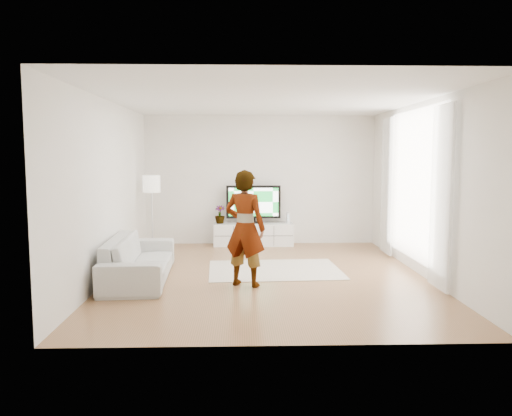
{
  "coord_description": "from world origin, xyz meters",
  "views": [
    {
      "loc": [
        -0.41,
        -7.9,
        1.93
      ],
      "look_at": [
        -0.17,
        0.4,
        1.06
      ],
      "focal_mm": 35.0,
      "sensor_mm": 36.0,
      "label": 1
    }
  ],
  "objects_px": {
    "sofa": "(139,259)",
    "floor_lamp": "(152,187)",
    "television": "(253,203)",
    "media_console": "(253,234)",
    "player": "(245,228)",
    "rug": "(275,270)"
  },
  "relations": [
    {
      "from": "player",
      "to": "floor_lamp",
      "type": "bearing_deg",
      "value": -31.13
    },
    {
      "from": "player",
      "to": "sofa",
      "type": "height_order",
      "value": "player"
    },
    {
      "from": "rug",
      "to": "floor_lamp",
      "type": "xyz_separation_m",
      "value": [
        -2.34,
        1.65,
        1.3
      ]
    },
    {
      "from": "media_console",
      "to": "sofa",
      "type": "bearing_deg",
      "value": -122.04
    },
    {
      "from": "player",
      "to": "rug",
      "type": "bearing_deg",
      "value": -91.8
    },
    {
      "from": "rug",
      "to": "floor_lamp",
      "type": "relative_size",
      "value": 1.43
    },
    {
      "from": "television",
      "to": "player",
      "type": "relative_size",
      "value": 0.68
    },
    {
      "from": "media_console",
      "to": "sofa",
      "type": "xyz_separation_m",
      "value": [
        -1.86,
        -2.96,
        0.09
      ]
    },
    {
      "from": "television",
      "to": "player",
      "type": "bearing_deg",
      "value": -93.47
    },
    {
      "from": "television",
      "to": "sofa",
      "type": "xyz_separation_m",
      "value": [
        -1.86,
        -2.99,
        -0.59
      ]
    },
    {
      "from": "player",
      "to": "television",
      "type": "bearing_deg",
      "value": -68.99
    },
    {
      "from": "sofa",
      "to": "floor_lamp",
      "type": "distance_m",
      "value": 2.45
    },
    {
      "from": "television",
      "to": "floor_lamp",
      "type": "xyz_separation_m",
      "value": [
        -2.04,
        -0.75,
        0.39
      ]
    },
    {
      "from": "television",
      "to": "media_console",
      "type": "bearing_deg",
      "value": -90.0
    },
    {
      "from": "sofa",
      "to": "player",
      "type": "bearing_deg",
      "value": -108.05
    },
    {
      "from": "television",
      "to": "floor_lamp",
      "type": "height_order",
      "value": "floor_lamp"
    },
    {
      "from": "sofa",
      "to": "floor_lamp",
      "type": "relative_size",
      "value": 1.48
    },
    {
      "from": "sofa",
      "to": "floor_lamp",
      "type": "bearing_deg",
      "value": 1.79
    },
    {
      "from": "media_console",
      "to": "television",
      "type": "bearing_deg",
      "value": 90.0
    },
    {
      "from": "television",
      "to": "player",
      "type": "xyz_separation_m",
      "value": [
        -0.21,
        -3.43,
        -0.05
      ]
    },
    {
      "from": "player",
      "to": "floor_lamp",
      "type": "relative_size",
      "value": 1.11
    },
    {
      "from": "television",
      "to": "floor_lamp",
      "type": "distance_m",
      "value": 2.21
    }
  ]
}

